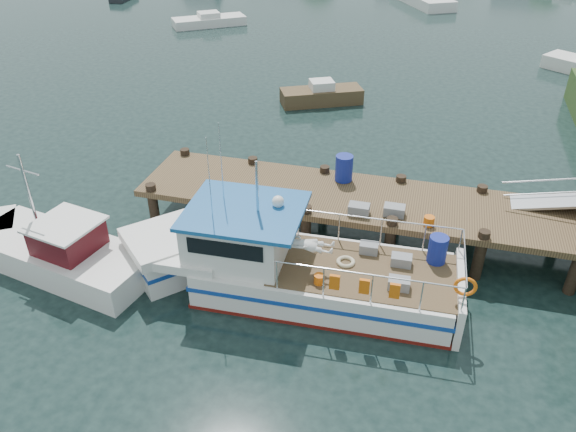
% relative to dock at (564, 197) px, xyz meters
% --- Properties ---
extents(ground_plane, '(160.00, 160.00, 0.00)m').
position_rel_dock_xyz_m(ground_plane, '(-6.51, -0.01, -2.24)').
color(ground_plane, black).
extents(dock, '(16.60, 3.00, 4.78)m').
position_rel_dock_xyz_m(dock, '(0.00, 0.00, 0.00)').
color(dock, '#4E3B25').
rests_on(dock, ground).
extents(lobster_boat, '(9.78, 3.12, 4.64)m').
position_rel_dock_xyz_m(lobster_boat, '(-7.19, -3.23, -1.40)').
color(lobster_boat, silver).
rests_on(lobster_boat, ground).
extents(work_boat, '(6.77, 3.11, 3.54)m').
position_rel_dock_xyz_m(work_boat, '(-13.93, -3.93, -1.68)').
color(work_boat, silver).
rests_on(work_boat, ground).
extents(moored_rowboat, '(4.12, 2.96, 1.14)m').
position_rel_dock_xyz_m(moored_rowboat, '(-9.19, 10.95, -1.82)').
color(moored_rowboat, '#4E3B25').
rests_on(moored_rowboat, ground).
extents(moored_a, '(5.21, 4.45, 0.95)m').
position_rel_dock_xyz_m(moored_a, '(-20.29, 23.90, -1.89)').
color(moored_a, silver).
rests_on(moored_a, ground).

